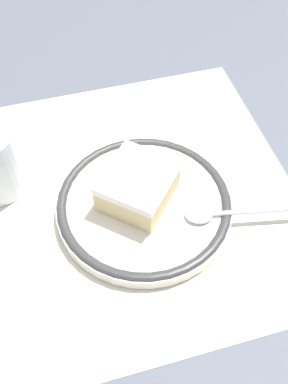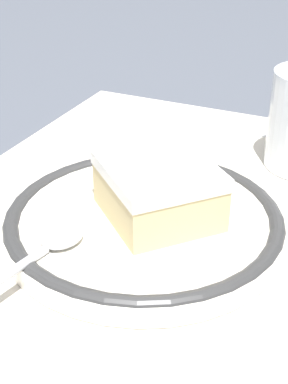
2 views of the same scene
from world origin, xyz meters
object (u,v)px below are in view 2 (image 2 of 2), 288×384
Objects in this scene: plate at (144,222)px; spoon at (37,254)px; sugar_packet at (256,128)px; cake_slice at (158,190)px.

spoon reaches higher than plate.
sugar_packet is at bearing -6.76° from plate.
sugar_packet is (0.22, -0.03, -0.01)m from plate.
spoon is at bearing 167.35° from sugar_packet.
cake_slice is 0.22m from sugar_packet.
cake_slice reaches higher than plate.
cake_slice is 0.10m from spoon.
plate is at bearing 173.24° from sugar_packet.
plate is at bearing 116.17° from cake_slice.
sugar_packet is at bearing -4.44° from cake_slice.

